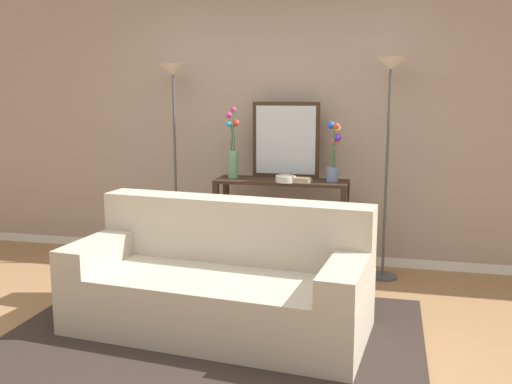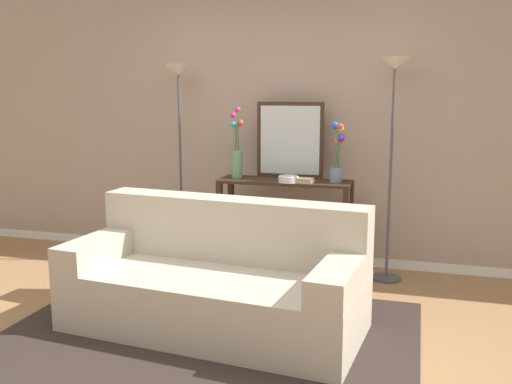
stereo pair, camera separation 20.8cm
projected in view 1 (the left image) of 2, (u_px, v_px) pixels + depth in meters
ground_plane at (202, 354)px, 3.63m from camera, size 16.00×16.00×0.02m
back_wall at (273, 123)px, 5.50m from camera, size 12.00×0.15×2.69m
area_rug at (214, 335)px, 3.87m from camera, size 2.79×1.97×0.01m
couch at (221, 285)px, 3.97m from camera, size 2.11×1.10×0.88m
console_table at (281, 209)px, 5.17m from camera, size 1.20×0.38×0.86m
floor_lamp_left at (174, 109)px, 5.28m from camera, size 0.28×0.28×1.89m
floor_lamp_right at (389, 107)px, 4.83m from camera, size 0.28×0.28×1.93m
wall_mirror at (286, 140)px, 5.21m from camera, size 0.62×0.02×0.69m
vase_tall_flowers at (233, 153)px, 5.19m from camera, size 0.12×0.11×0.65m
vase_short_flowers at (334, 154)px, 4.98m from camera, size 0.12×0.12×0.53m
fruit_bowl at (286, 179)px, 4.99m from camera, size 0.18×0.18×0.06m
book_stack at (301, 180)px, 4.99m from camera, size 0.18×0.15×0.04m
book_row_under_console at (253, 263)px, 5.33m from camera, size 0.45×0.18×0.13m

